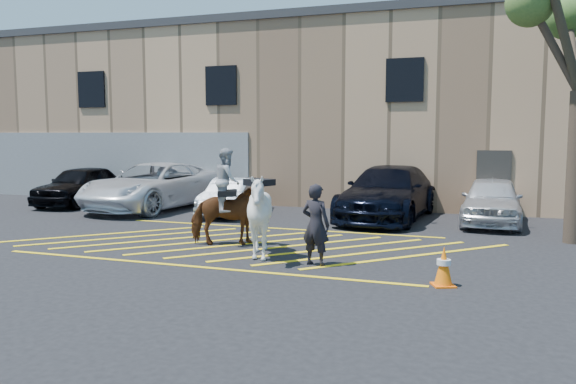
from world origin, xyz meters
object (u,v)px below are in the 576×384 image
(car_blue_suv, at_px, (388,193))
(car_silver_sedan, at_px, (232,196))
(mounted_bay, at_px, (227,206))
(car_white_suv, at_px, (492,200))
(handler, at_px, (316,225))
(traffic_cone, at_px, (444,266))
(car_black_suv, at_px, (81,185))
(saddled_white, at_px, (260,215))
(car_white_pickup, at_px, (154,186))

(car_blue_suv, bearing_deg, car_silver_sedan, -166.51)
(car_blue_suv, distance_m, mounted_bay, 6.46)
(car_white_suv, xyz_separation_m, handler, (-3.59, -6.96, 0.14))
(car_silver_sedan, relative_size, car_white_suv, 0.89)
(handler, xyz_separation_m, traffic_cone, (2.64, -0.81, -0.49))
(car_black_suv, xyz_separation_m, mounted_bay, (8.80, -5.46, 0.21))
(car_white_suv, bearing_deg, mounted_bay, -135.67)
(saddled_white, bearing_deg, car_blue_suv, 75.09)
(car_white_pickup, height_order, saddled_white, saddled_white)
(car_silver_sedan, relative_size, traffic_cone, 5.17)
(car_black_suv, distance_m, traffic_cone, 16.01)
(car_white_suv, distance_m, handler, 7.83)
(car_black_suv, relative_size, car_silver_sedan, 1.18)
(handler, bearing_deg, car_black_suv, -18.47)
(car_blue_suv, xyz_separation_m, mounted_bay, (-3.07, -5.69, 0.12))
(car_blue_suv, xyz_separation_m, car_white_suv, (3.16, -0.07, -0.13))
(car_white_pickup, xyz_separation_m, car_white_suv, (11.64, 0.33, -0.12))
(car_black_suv, xyz_separation_m, car_blue_suv, (11.86, 0.23, 0.09))
(mounted_bay, height_order, saddled_white, mounted_bay)
(car_blue_suv, bearing_deg, car_white_suv, 4.15)
(mounted_bay, bearing_deg, traffic_cone, -22.17)
(car_black_suv, bearing_deg, car_blue_suv, -3.57)
(car_blue_suv, relative_size, mounted_bay, 2.44)
(car_white_suv, relative_size, mounted_bay, 1.77)
(car_black_suv, xyz_separation_m, car_white_suv, (15.02, 0.16, -0.04))
(car_white_pickup, relative_size, mounted_bay, 2.54)
(car_white_pickup, bearing_deg, mounted_bay, -37.64)
(car_black_suv, distance_m, car_silver_sedan, 6.67)
(car_white_pickup, distance_m, traffic_cone, 13.04)
(car_blue_suv, relative_size, car_white_suv, 1.38)
(mounted_bay, bearing_deg, handler, -26.86)
(handler, distance_m, traffic_cone, 2.81)
(handler, bearing_deg, car_blue_suv, -81.24)
(handler, bearing_deg, mounted_bay, -14.60)
(handler, height_order, traffic_cone, handler)
(handler, height_order, saddled_white, saddled_white)
(traffic_cone, bearing_deg, saddled_white, 164.79)
(car_black_suv, relative_size, car_white_pickup, 0.73)
(handler, relative_size, traffic_cone, 2.35)
(car_white_pickup, bearing_deg, car_blue_suv, 9.37)
(mounted_bay, distance_m, traffic_cone, 5.73)
(car_white_pickup, height_order, mounted_bay, mounted_bay)
(car_silver_sedan, xyz_separation_m, car_white_suv, (8.37, 0.68, 0.10))
(car_white_pickup, height_order, car_silver_sedan, car_white_pickup)
(car_black_suv, height_order, handler, handler)
(car_silver_sedan, distance_m, car_white_suv, 8.40)
(car_black_suv, relative_size, traffic_cone, 6.11)
(car_black_suv, bearing_deg, handler, -35.39)
(car_blue_suv, bearing_deg, car_black_suv, -173.55)
(car_white_suv, bearing_deg, car_black_suv, -177.15)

